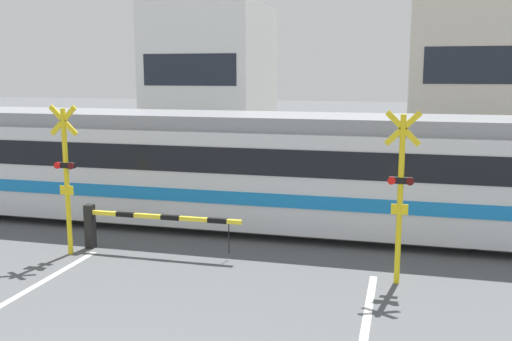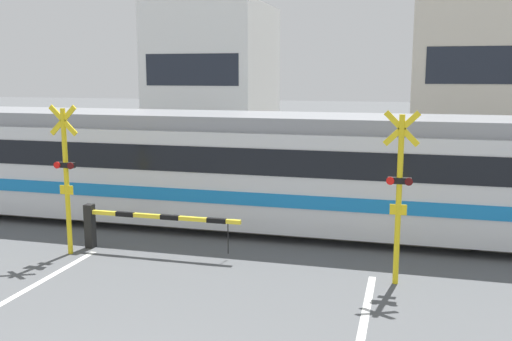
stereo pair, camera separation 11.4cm
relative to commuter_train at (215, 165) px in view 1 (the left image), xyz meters
The scene contains 10 objects.
rail_track_near 2.13m from the commuter_train, 29.83° to the right, with size 50.00×0.10×0.08m.
rail_track_far 2.13m from the commuter_train, 29.83° to the left, with size 50.00×0.10×0.08m.
commuter_train is the anchor object (origin of this frame).
crossing_barrier_near 3.18m from the commuter_train, 112.26° to the right, with size 3.79×0.20×1.04m.
crossing_barrier_far 4.81m from the commuter_train, 39.28° to the left, with size 3.79×0.20×1.04m.
crossing_signal_left 4.10m from the commuter_train, 124.96° to the right, with size 0.68×0.15×3.37m.
crossing_signal_right 5.90m from the commuter_train, 34.67° to the right, with size 0.68×0.15×3.37m.
pedestrian 5.49m from the commuter_train, 66.67° to the left, with size 0.38×0.22×1.56m.
building_left_of_street 16.51m from the commuter_train, 109.07° to the left, with size 5.70×6.93×7.67m.
building_right_of_street 17.88m from the commuter_train, 60.74° to the left, with size 7.32×6.93×7.98m.
Camera 1 is at (3.61, -4.26, 4.05)m, focal length 40.00 mm.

